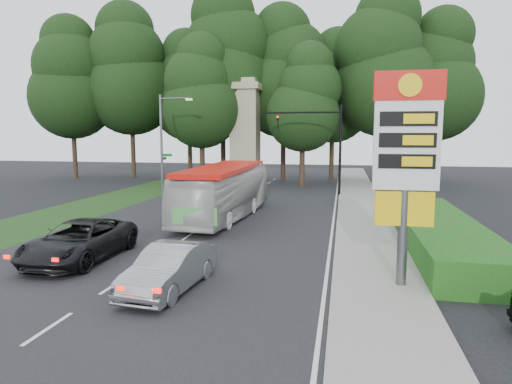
% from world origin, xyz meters
% --- Properties ---
extents(ground, '(120.00, 120.00, 0.00)m').
position_xyz_m(ground, '(0.00, 0.00, 0.00)').
color(ground, black).
rests_on(ground, ground).
extents(road_surface, '(14.00, 80.00, 0.02)m').
position_xyz_m(road_surface, '(0.00, 12.00, 0.01)').
color(road_surface, black).
rests_on(road_surface, ground).
extents(sidewalk_right, '(3.00, 80.00, 0.12)m').
position_xyz_m(sidewalk_right, '(8.50, 12.00, 0.06)').
color(sidewalk_right, gray).
rests_on(sidewalk_right, ground).
extents(grass_verge_left, '(5.00, 50.00, 0.02)m').
position_xyz_m(grass_verge_left, '(-9.50, 18.00, 0.01)').
color(grass_verge_left, '#193814').
rests_on(grass_verge_left, ground).
extents(hedge, '(3.00, 14.00, 1.20)m').
position_xyz_m(hedge, '(11.50, 8.00, 0.60)').
color(hedge, '#164D14').
rests_on(hedge, ground).
extents(gas_station_pylon, '(2.10, 0.45, 6.85)m').
position_xyz_m(gas_station_pylon, '(9.20, 1.99, 4.45)').
color(gas_station_pylon, '#59595E').
rests_on(gas_station_pylon, ground).
extents(traffic_signal_mast, '(6.10, 0.35, 7.20)m').
position_xyz_m(traffic_signal_mast, '(5.68, 24.00, 4.67)').
color(traffic_signal_mast, black).
rests_on(traffic_signal_mast, ground).
extents(streetlight_signs, '(2.75, 0.98, 8.00)m').
position_xyz_m(streetlight_signs, '(-6.99, 22.01, 4.44)').
color(streetlight_signs, '#59595E').
rests_on(streetlight_signs, ground).
extents(monument, '(3.00, 3.00, 10.05)m').
position_xyz_m(monument, '(-2.00, 30.00, 5.10)').
color(monument, '#9C8D6E').
rests_on(monument, ground).
extents(tree_far_west, '(8.96, 8.96, 17.60)m').
position_xyz_m(tree_far_west, '(-22.00, 33.00, 10.68)').
color(tree_far_west, '#2D2116').
rests_on(tree_far_west, ground).
extents(tree_west_mid, '(9.80, 9.80, 19.25)m').
position_xyz_m(tree_west_mid, '(-16.00, 35.00, 11.69)').
color(tree_west_mid, '#2D2116').
rests_on(tree_west_mid, ground).
extents(tree_west_near, '(8.40, 8.40, 16.50)m').
position_xyz_m(tree_west_near, '(-10.00, 37.00, 10.02)').
color(tree_west_near, '#2D2116').
rests_on(tree_west_near, ground).
extents(tree_center_left, '(10.08, 10.08, 19.80)m').
position_xyz_m(tree_center_left, '(-5.00, 33.00, 12.02)').
color(tree_center_left, '#2D2116').
rests_on(tree_center_left, ground).
extents(tree_center_right, '(9.24, 9.24, 18.15)m').
position_xyz_m(tree_center_right, '(1.00, 35.00, 11.02)').
color(tree_center_right, '#2D2116').
rests_on(tree_center_right, ground).
extents(tree_east_near, '(8.12, 8.12, 15.95)m').
position_xyz_m(tree_east_near, '(6.00, 37.00, 9.68)').
color(tree_east_near, '#2D2116').
rests_on(tree_east_near, ground).
extents(tree_east_mid, '(9.52, 9.52, 18.70)m').
position_xyz_m(tree_east_mid, '(11.00, 33.00, 11.35)').
color(tree_east_mid, '#2D2116').
rests_on(tree_east_mid, ground).
extents(tree_far_east, '(8.68, 8.68, 17.05)m').
position_xyz_m(tree_far_east, '(16.00, 35.00, 10.35)').
color(tree_far_east, '#2D2116').
rests_on(tree_far_east, ground).
extents(tree_monument_left, '(7.28, 7.28, 14.30)m').
position_xyz_m(tree_monument_left, '(-6.00, 29.00, 8.68)').
color(tree_monument_left, '#2D2116').
rests_on(tree_monument_left, ground).
extents(tree_monument_right, '(6.72, 6.72, 13.20)m').
position_xyz_m(tree_monument_right, '(3.50, 29.50, 8.01)').
color(tree_monument_right, '#2D2116').
rests_on(tree_monument_right, ground).
extents(transit_bus, '(3.27, 11.18, 3.07)m').
position_xyz_m(transit_bus, '(0.50, 12.58, 1.54)').
color(transit_bus, silver).
rests_on(transit_bus, ground).
extents(sedan_silver, '(1.93, 4.49, 1.44)m').
position_xyz_m(sedan_silver, '(1.96, 0.34, 0.72)').
color(sedan_silver, '#9A9BA1').
rests_on(sedan_silver, ground).
extents(suv_charcoal, '(2.59, 5.59, 1.55)m').
position_xyz_m(suv_charcoal, '(-2.80, 2.96, 0.78)').
color(suv_charcoal, black).
rests_on(suv_charcoal, ground).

